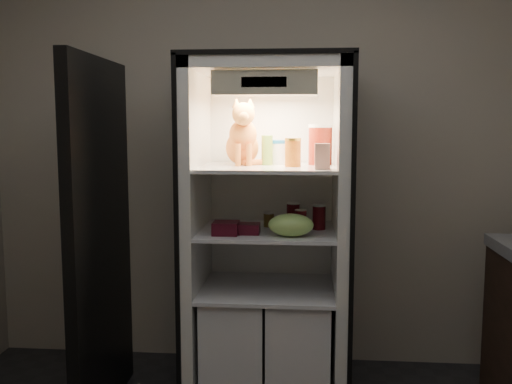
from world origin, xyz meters
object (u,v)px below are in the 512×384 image
(tabby_cat, at_px, (243,140))
(salsa_jar, at_px, (293,152))
(berry_box_right, at_px, (249,229))
(pepper_jar, at_px, (320,145))
(soda_can_b, at_px, (319,217))
(mayo_tub, at_px, (277,152))
(parmesan_shaker, at_px, (267,150))
(berry_box_left, at_px, (226,228))
(cream_carton, at_px, (322,156))
(soda_can_c, at_px, (301,221))
(refrigerator, at_px, (268,253))
(grape_bag, at_px, (291,225))
(soda_can_a, at_px, (293,215))
(condiment_jar, at_px, (269,219))

(tabby_cat, distance_m, salsa_jar, 0.31)
(salsa_jar, distance_m, berry_box_right, 0.47)
(pepper_jar, relative_size, soda_can_b, 1.69)
(mayo_tub, xyz_separation_m, soda_can_b, (0.24, -0.10, -0.35))
(parmesan_shaker, distance_m, berry_box_left, 0.50)
(tabby_cat, bearing_deg, soda_can_b, -16.98)
(berry_box_right, bearing_deg, cream_carton, -8.42)
(soda_can_c, distance_m, berry_box_right, 0.28)
(soda_can_c, bearing_deg, berry_box_right, -162.41)
(refrigerator, xyz_separation_m, berry_box_right, (-0.09, -0.20, 0.18))
(mayo_tub, distance_m, soda_can_b, 0.44)
(salsa_jar, distance_m, berry_box_left, 0.54)
(mayo_tub, relative_size, soda_can_b, 1.03)
(mayo_tub, xyz_separation_m, grape_bag, (0.09, -0.30, -0.36))
(salsa_jar, relative_size, soda_can_b, 1.15)
(refrigerator, height_order, mayo_tub, refrigerator)
(soda_can_a, relative_size, condiment_jar, 1.63)
(berry_box_left, bearing_deg, soda_can_c, 16.36)
(salsa_jar, bearing_deg, soda_can_b, 21.27)
(cream_carton, distance_m, condiment_jar, 0.54)
(mayo_tub, height_order, salsa_jar, salsa_jar)
(parmesan_shaker, bearing_deg, grape_bag, -60.82)
(soda_can_a, distance_m, grape_bag, 0.25)
(pepper_jar, distance_m, berry_box_right, 0.63)
(salsa_jar, distance_m, grape_bag, 0.40)
(cream_carton, relative_size, condiment_jar, 1.55)
(refrigerator, height_order, parmesan_shaker, refrigerator)
(refrigerator, distance_m, mayo_tub, 0.57)
(parmesan_shaker, bearing_deg, soda_can_c, -32.07)
(refrigerator, xyz_separation_m, pepper_jar, (0.29, 0.05, 0.61))
(refrigerator, xyz_separation_m, soda_can_a, (0.14, 0.01, 0.22))
(cream_carton, bearing_deg, grape_bag, 177.15)
(salsa_jar, height_order, pepper_jar, pepper_jar)
(refrigerator, xyz_separation_m, mayo_tub, (0.05, 0.06, 0.57))
(tabby_cat, distance_m, condiment_jar, 0.47)
(salsa_jar, bearing_deg, soda_can_c, -18.60)
(mayo_tub, bearing_deg, soda_can_a, -28.82)
(soda_can_b, bearing_deg, tabby_cat, 171.82)
(parmesan_shaker, distance_m, mayo_tub, 0.08)
(grape_bag, height_order, berry_box_right, grape_bag)
(soda_can_c, bearing_deg, soda_can_a, 109.72)
(mayo_tub, bearing_deg, refrigerator, -128.07)
(cream_carton, bearing_deg, condiment_jar, 136.65)
(soda_can_a, xyz_separation_m, berry_box_right, (-0.23, -0.21, -0.04))
(soda_can_a, relative_size, berry_box_right, 1.26)
(salsa_jar, distance_m, pepper_jar, 0.22)
(salsa_jar, bearing_deg, berry_box_left, -159.42)
(parmesan_shaker, bearing_deg, mayo_tub, 44.03)
(pepper_jar, xyz_separation_m, grape_bag, (-0.15, -0.30, -0.40))
(parmesan_shaker, xyz_separation_m, soda_can_a, (0.15, 0.00, -0.36))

